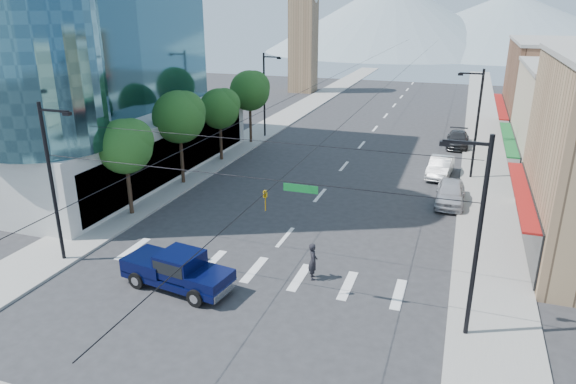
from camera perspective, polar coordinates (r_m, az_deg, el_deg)
name	(u,v)px	position (r m, az deg, el deg)	size (l,w,h in m)	color
ground	(247,283)	(27.13, -4.59, -10.10)	(160.00, 160.00, 0.00)	#28282B
sidewalk_left	(285,118)	(66.52, -0.37, 8.23)	(4.00, 120.00, 0.15)	gray
sidewalk_right	(483,132)	(62.93, 20.85, 6.25)	(4.00, 120.00, 0.15)	gray
shop_far	(569,92)	(62.88, 28.77, 9.70)	(12.00, 18.00, 10.00)	brown
clock_tower	(303,26)	(87.49, 1.73, 18.00)	(4.80, 4.80, 20.40)	#8C6B4C
mountain_left	(392,15)	(173.22, 11.48, 18.70)	(80.00, 80.00, 22.00)	gray
mountain_right	(509,22)	(181.78, 23.38, 16.95)	(90.00, 90.00, 18.00)	gray
tree_near	(127,145)	(35.51, -17.46, 5.06)	(3.65, 3.64, 6.71)	black
tree_midnear	(181,115)	(41.05, -11.83, 8.33)	(4.09, 4.09, 7.52)	black
tree_midfar	(221,107)	(47.20, -7.45, 9.31)	(3.65, 3.64, 6.71)	black
tree_far	(251,89)	(53.37, -4.11, 11.30)	(4.09, 4.09, 7.52)	black
signal_rig	(239,208)	(24.22, -5.41, -1.74)	(21.80, 0.20, 9.00)	black
lamp_pole_nw	(265,92)	(55.97, -2.53, 11.05)	(2.00, 0.25, 9.00)	black
lamp_pole_ne	(476,120)	(44.29, 20.15, 7.50)	(2.00, 0.25, 9.00)	black
pickup_truck	(177,269)	(26.81, -12.23, -8.38)	(6.13, 2.94, 2.00)	#070C34
pedestrian	(313,261)	(27.07, 2.78, -7.69)	(0.74, 0.48, 2.02)	black
parked_car_near	(450,193)	(38.91, 17.59, -0.08)	(2.02, 5.03, 1.71)	#BAB9BE
parked_car_mid	(440,167)	(45.10, 16.57, 2.68)	(1.74, 4.99, 1.64)	silver
parked_car_far	(458,139)	(55.41, 18.34, 5.57)	(2.17, 5.34, 1.55)	#2A2A2C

